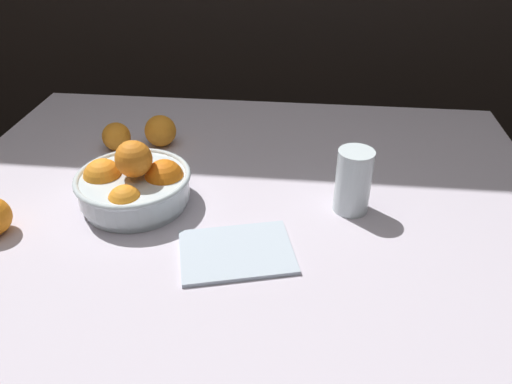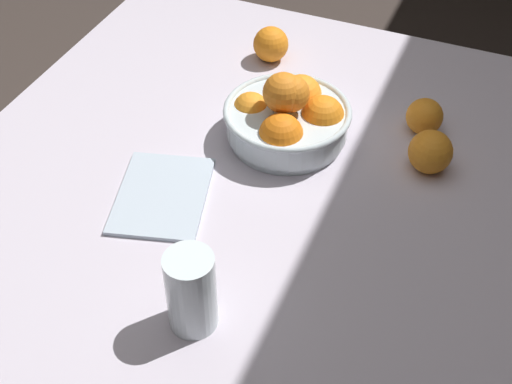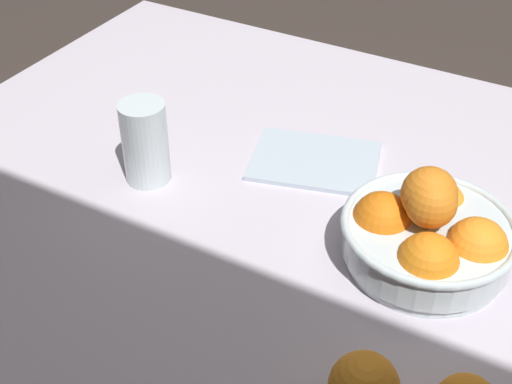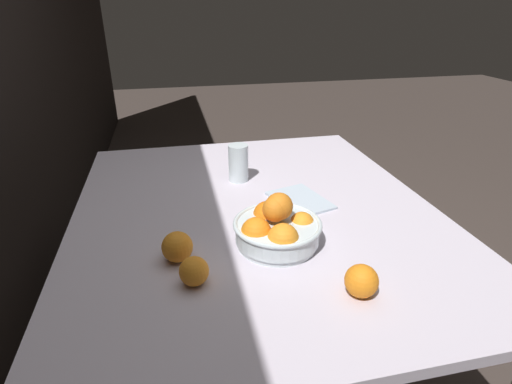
# 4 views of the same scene
# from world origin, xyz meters

# --- Properties ---
(dining_table) EXTENTS (1.36, 1.15, 0.74)m
(dining_table) POSITION_xyz_m (0.00, 0.00, 0.67)
(dining_table) COLOR silver
(dining_table) RESTS_ON ground_plane
(fruit_bowl) EXTENTS (0.24, 0.24, 0.15)m
(fruit_bowl) POSITION_xyz_m (-0.22, -0.01, 0.79)
(fruit_bowl) COLOR silver
(fruit_bowl) RESTS_ON dining_table
(juice_glass) EXTENTS (0.07, 0.07, 0.14)m
(juice_glass) POSITION_xyz_m (0.24, 0.01, 0.80)
(juice_glass) COLOR #F4A314
(juice_glass) RESTS_ON dining_table
(napkin) EXTENTS (0.24, 0.20, 0.01)m
(napkin) POSITION_xyz_m (0.02, -0.16, 0.74)
(napkin) COLOR silver
(napkin) RESTS_ON dining_table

